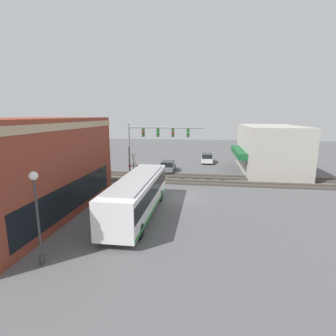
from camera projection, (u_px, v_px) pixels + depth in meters
The scene contains 12 objects.
ground_plane at pixel (180, 198), 24.86m from camera, with size 120.00×120.00×0.00m, color #565659.
brick_building at pixel (21, 168), 19.95m from camera, with size 16.33×8.19×7.48m.
shop_building at pixel (269, 149), 36.04m from camera, with size 13.96×8.22×6.29m.
city_bus at pixel (138, 194), 20.27m from camera, with size 11.47×2.59×3.06m.
traffic_signal_gantry at pixel (153, 139), 28.30m from camera, with size 0.42×8.20×6.79m.
crossing_signal at pixel (134, 166), 28.30m from camera, with size 1.41×1.18×3.81m.
streetlamp at pixel (37, 210), 13.21m from camera, with size 0.44×0.44×5.00m.
rail_track_near at pixel (185, 182), 30.67m from camera, with size 2.60×60.00×0.15m.
rail_track_far at pixel (187, 176), 33.78m from camera, with size 2.60×60.00×0.15m.
parked_car_grey at pixel (168, 167), 36.47m from camera, with size 4.32×1.82×1.41m.
parked_car_white at pixel (207, 158), 43.05m from camera, with size 4.83×1.82×1.51m.
pedestrian_at_crossing at pixel (146, 178), 28.90m from camera, with size 0.34×0.34×1.71m.
Camera 1 is at (-23.71, -2.30, 7.71)m, focal length 28.00 mm.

